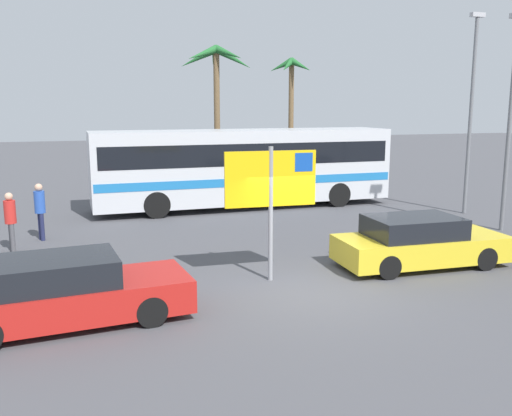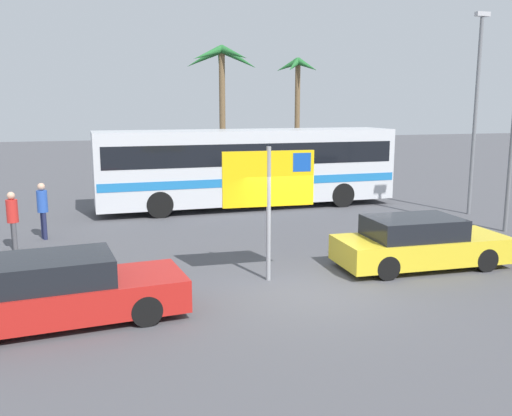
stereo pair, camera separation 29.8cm
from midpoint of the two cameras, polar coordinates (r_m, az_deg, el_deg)
The scene contains 11 objects.
ground at distance 12.70m, azimuth 5.44°, elevation -8.49°, with size 120.00×120.00×0.00m, color #4C4C51.
bus_front_coach at distance 22.64m, azimuth -1.62°, elevation 4.52°, with size 12.13×2.46×3.17m.
ferry_sign at distance 12.91m, azimuth 1.07°, elevation 2.48°, with size 2.20×0.19×3.20m.
car_yellow at distance 14.93m, azimuth 15.89°, elevation -3.43°, with size 4.50×1.96×1.32m.
car_red at distance 11.28m, azimuth -19.90°, elevation -8.15°, with size 4.70×2.06×1.32m.
pedestrian_near_sign at distance 18.40m, azimuth -21.79°, elevation 0.12°, with size 0.32×0.32×1.78m.
pedestrian_crossing_lot at distance 17.24m, azimuth -24.42°, elevation -0.86°, with size 0.32×0.32×1.72m.
lamp_post_left_side at distance 19.92m, azimuth 24.32°, elevation 8.68°, with size 0.56×0.20×6.99m.
lamp_post_right_side at distance 22.68m, azimuth 20.92°, elevation 9.66°, with size 0.56×0.20×7.49m.
palm_tree_seaside at distance 35.16m, azimuth 3.44°, elevation 12.67°, with size 2.78×2.78×7.06m.
palm_tree_inland at distance 30.13m, azimuth -4.44°, elevation 13.74°, with size 3.91×4.12×7.28m.
Camera 1 is at (-5.12, -10.90, 4.11)m, focal length 38.86 mm.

